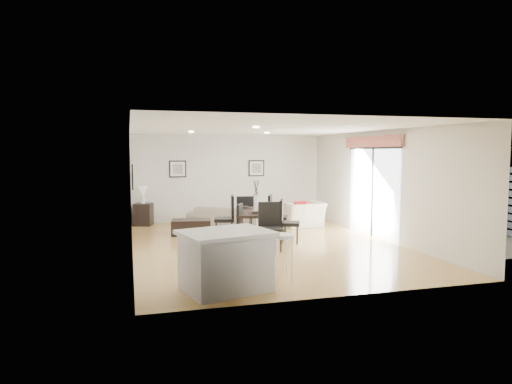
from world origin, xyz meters
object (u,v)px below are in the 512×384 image
object	(u,v)px
armchair	(303,215)
dining_chair_head	(270,223)
dining_chair_efar	(275,213)
kitchen_island	(226,260)
sofa	(224,216)
dining_table	(256,214)
dining_chair_foot	(245,212)
side_table	(143,214)
coffee_table	(191,227)
dining_chair_enear	(286,219)
dining_chair_wnear	(235,223)
bar_stool	(282,242)
dining_chair_wfar	(228,215)

from	to	relation	value
armchair	dining_chair_head	bearing A→B (deg)	52.07
dining_chair_efar	kitchen_island	xyz separation A→B (m)	(-2.16, -4.20, -0.12)
sofa	armchair	distance (m)	2.31
dining_table	dining_chair_foot	xyz separation A→B (m)	(-0.01, 1.10, -0.10)
sofa	side_table	world-z (taller)	side_table
armchair	dining_chair_efar	xyz separation A→B (m)	(-1.24, -1.18, 0.23)
armchair	coffee_table	size ratio (longest dim) A/B	1.11
dining_chair_enear	dining_chair_wnear	bearing A→B (deg)	115.29
dining_table	kitchen_island	world-z (taller)	kitchen_island
side_table	bar_stool	world-z (taller)	bar_stool
dining_chair_foot	dining_chair_wnear	bearing A→B (deg)	76.43
dining_chair_efar	dining_chair_wnear	bearing A→B (deg)	151.33
dining_chair_wfar	dining_chair_efar	distance (m)	1.24
sofa	dining_chair_wfar	bearing A→B (deg)	104.27
side_table	armchair	bearing A→B (deg)	-18.70
dining_chair_foot	kitchen_island	size ratio (longest dim) A/B	0.64
armchair	dining_table	distance (m)	2.51
coffee_table	bar_stool	size ratio (longest dim) A/B	1.19
dining_table	dining_chair_wfar	distance (m)	0.75
sofa	dining_chair_foot	bearing A→B (deg)	126.33
dining_chair_wnear	bar_stool	xyz separation A→B (m)	(0.03, -3.24, 0.18)
sofa	dining_chair_wfar	xyz separation A→B (m)	(-0.29, -1.96, 0.31)
dining_chair_foot	bar_stool	xyz separation A→B (m)	(-0.59, -4.82, 0.16)
dining_chair_efar	side_table	bearing A→B (deg)	74.00
armchair	dining_chair_enear	bearing A→B (deg)	55.19
dining_table	side_table	xyz separation A→B (m)	(-2.58, 3.16, -0.33)
armchair	side_table	size ratio (longest dim) A/B	1.69
sofa	dining_table	bearing A→B (deg)	120.47
sofa	dining_chair_efar	xyz separation A→B (m)	(0.95, -1.91, 0.30)
dining_chair_foot	kitchen_island	world-z (taller)	dining_chair_foot
armchair	dining_chair_wnear	distance (m)	3.29
dining_table	bar_stool	bearing A→B (deg)	-84.60
dining_chair_foot	dining_chair_head	bearing A→B (deg)	98.49
dining_chair_wfar	kitchen_island	world-z (taller)	dining_chair_wfar
armchair	side_table	world-z (taller)	armchair
bar_stool	kitchen_island	bearing A→B (deg)	180.00
dining_chair_foot	dining_chair_wfar	bearing A→B (deg)	55.88
armchair	dining_table	bearing A→B (deg)	37.74
dining_chair_enear	side_table	bearing A→B (deg)	63.95
dining_table	dining_chair_enear	world-z (taller)	dining_chair_enear
dining_chair_wfar	side_table	xyz separation A→B (m)	(-1.96, 2.74, -0.28)
bar_stool	dining_chair_wnear	bearing A→B (deg)	90.51
dining_chair_efar	coffee_table	world-z (taller)	dining_chair_efar
dining_chair_foot	dining_chair_efar	bearing A→B (deg)	143.92
kitchen_island	dining_table	bearing A→B (deg)	52.83
dining_chair_efar	dining_chair_head	world-z (taller)	dining_chair_efar
dining_table	dining_chair_wfar	size ratio (longest dim) A/B	1.78
armchair	dining_chair_wfar	xyz separation A→B (m)	(-2.48, -1.23, 0.25)
dining_chair_wfar	dining_chair_head	world-z (taller)	dining_chair_wfar
dining_chair_enear	dining_chair_efar	xyz separation A→B (m)	(-0.00, 0.89, 0.02)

